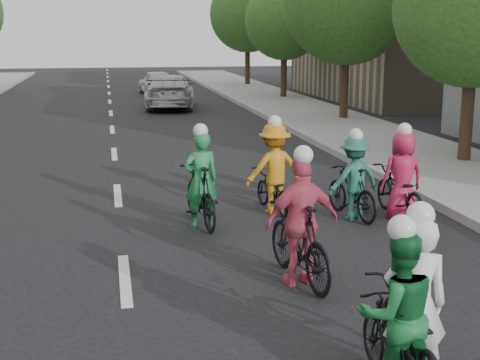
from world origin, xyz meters
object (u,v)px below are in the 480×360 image
object	(u,v)px
cyclist_1	(410,327)
cyclist_3	(400,185)
cyclist_2	(300,233)
follow_car_trail	(157,82)
cyclist_5	(274,176)
cyclist_6	(395,326)
cyclist_4	(353,184)
follow_car_lead	(170,91)
cyclist_0	(201,190)

from	to	relation	value
cyclist_1	cyclist_3	xyz separation A→B (m)	(2.45, 5.60, 0.02)
cyclist_3	cyclist_1	bearing A→B (deg)	63.85
cyclist_2	follow_car_trail	xyz separation A→B (m)	(0.28, 29.27, -0.02)
cyclist_5	follow_car_trail	xyz separation A→B (m)	(-0.27, 25.62, -0.02)
cyclist_6	cyclist_1	bearing A→B (deg)	-154.21
cyclist_5	follow_car_trail	bearing A→B (deg)	-98.75
cyclist_6	cyclist_4	bearing A→B (deg)	-105.05
cyclist_2	cyclist_6	size ratio (longest dim) A/B	1.12
follow_car_lead	follow_car_trail	size ratio (longest dim) A/B	1.31
cyclist_1	cyclist_4	world-z (taller)	cyclist_1
cyclist_2	follow_car_lead	world-z (taller)	cyclist_2
cyclist_6	follow_car_lead	world-z (taller)	cyclist_6
cyclist_1	cyclist_6	distance (m)	0.23
cyclist_4	cyclist_6	distance (m)	6.07
cyclist_2	cyclist_6	bearing A→B (deg)	82.94
cyclist_0	cyclist_2	size ratio (longest dim) A/B	0.96
cyclist_6	follow_car_trail	world-z (taller)	cyclist_6
cyclist_1	cyclist_5	size ratio (longest dim) A/B	1.03
cyclist_2	cyclist_4	xyz separation A→B (m)	(1.85, 2.93, -0.06)
cyclist_6	follow_car_lead	bearing A→B (deg)	-88.61
cyclist_4	cyclist_6	world-z (taller)	cyclist_6
cyclist_1	follow_car_trail	bearing A→B (deg)	-81.63
cyclist_4	follow_car_lead	xyz separation A→B (m)	(-1.50, 19.23, 0.11)
cyclist_0	cyclist_3	size ratio (longest dim) A/B	1.04
cyclist_5	follow_car_lead	bearing A→B (deg)	-98.74
cyclist_1	cyclist_6	world-z (taller)	cyclist_1
cyclist_4	follow_car_trail	size ratio (longest dim) A/B	0.42
cyclist_5	cyclist_1	bearing A→B (deg)	78.15
cyclist_4	cyclist_6	bearing A→B (deg)	61.15
cyclist_3	cyclist_4	size ratio (longest dim) A/B	1.08
cyclist_5	cyclist_4	bearing A→B (deg)	141.81
cyclist_4	cyclist_5	bearing A→B (deg)	-40.59
cyclist_0	cyclist_1	xyz separation A→B (m)	(1.19, -5.80, -0.05)
cyclist_1	cyclist_3	bearing A→B (deg)	-105.22
cyclist_2	cyclist_6	world-z (taller)	cyclist_2
cyclist_3	cyclist_6	xyz separation A→B (m)	(-2.65, -5.69, 0.05)
cyclist_2	cyclist_4	bearing A→B (deg)	-130.66
cyclist_5	cyclist_6	xyz separation A→B (m)	(-0.48, -6.52, -0.04)
cyclist_0	follow_car_trail	bearing A→B (deg)	-99.87
cyclist_4	follow_car_lead	size ratio (longest dim) A/B	0.32
follow_car_trail	cyclist_1	bearing A→B (deg)	83.77
cyclist_4	cyclist_3	bearing A→B (deg)	160.85
cyclist_5	follow_car_lead	distance (m)	18.52
cyclist_0	cyclist_5	xyz separation A→B (m)	(1.47, 0.63, 0.06)
cyclist_2	cyclist_3	xyz separation A→B (m)	(2.72, 2.81, -0.09)
cyclist_1	follow_car_lead	world-z (taller)	cyclist_1
cyclist_2	follow_car_trail	world-z (taller)	cyclist_2
follow_car_lead	follow_car_trail	world-z (taller)	follow_car_lead
cyclist_6	cyclist_5	bearing A→B (deg)	-92.19
cyclist_0	cyclist_1	distance (m)	5.92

